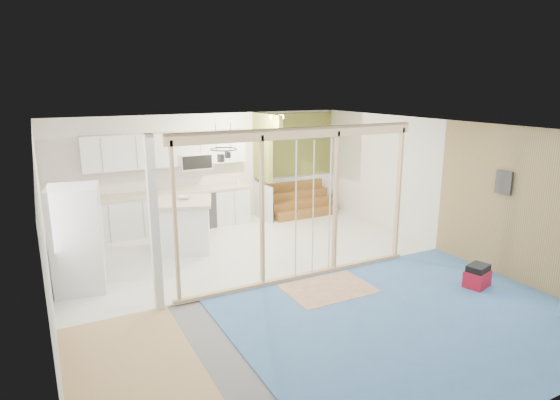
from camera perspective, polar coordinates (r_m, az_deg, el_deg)
room at (r=7.59m, az=0.53°, el=-0.97°), size 7.01×8.01×2.61m
floor_overlays at (r=8.10m, az=0.76°, el=-9.66°), size 7.00×8.00×0.03m
stud_frame at (r=7.40m, az=-1.32°, el=1.07°), size 4.66×0.14×2.60m
base_cabinets at (r=10.39m, az=-16.28°, el=-2.20°), size 4.45×2.24×0.93m
upper_cabinets at (r=10.71m, az=-13.23°, el=5.88°), size 3.60×0.41×0.85m
green_partition at (r=11.76m, az=0.94°, el=2.60°), size 2.25×1.51×2.60m
pot_rack at (r=9.03m, az=-6.88°, el=5.83°), size 0.52×0.52×0.72m
sheathing_panel at (r=8.48m, az=28.77°, el=-1.13°), size 0.02×4.00×2.60m
electrical_panel at (r=8.70m, az=25.61°, el=1.94°), size 0.04×0.30×0.40m
ceiling_light at (r=10.67m, az=-0.41°, el=10.10°), size 0.32×0.32×0.08m
fridge at (r=8.08m, az=-23.42°, el=-4.45°), size 0.86×0.83×1.73m
island at (r=9.52m, az=-11.50°, el=-3.07°), size 1.35×1.35×1.04m
bowl at (r=9.49m, az=-11.49°, el=0.31°), size 0.28×0.28×0.06m
soap_bottle_a at (r=10.49m, az=-15.86°, el=1.43°), size 0.13×0.13×0.29m
soap_bottle_b at (r=11.19m, az=-5.17°, el=2.33°), size 0.08×0.08×0.17m
toolbox at (r=8.41m, az=22.92°, el=-8.61°), size 0.48×0.41×0.39m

